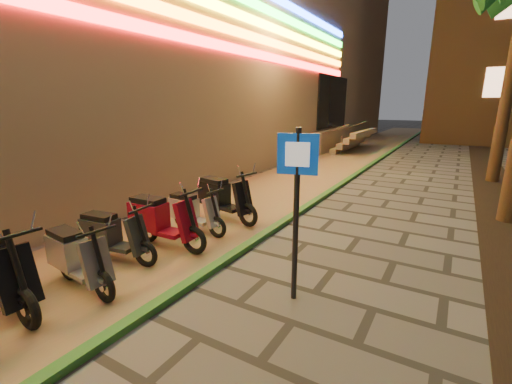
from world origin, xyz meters
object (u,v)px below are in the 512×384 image
Objects in this scene: pedestrian_sign at (297,193)px; scooter_8 at (192,211)px; scooter_5 at (75,257)px; scooter_6 at (111,235)px; scooter_9 at (222,197)px; scooter_7 at (159,220)px.

pedestrian_sign is 3.50m from scooter_8.
scooter_5 reaches higher than scooter_6.
scooter_9 is (0.35, 2.85, 0.08)m from scooter_6.
scooter_7 reaches higher than scooter_5.
pedestrian_sign reaches higher than scooter_8.
scooter_5 is 1.02× the size of scooter_6.
scooter_6 is at bearing 116.36° from scooter_5.
scooter_8 is at bearing -83.17° from scooter_9.
scooter_7 is 0.93m from scooter_8.
pedestrian_sign is 1.64× the size of scooter_8.
scooter_9 is (0.08, 1.95, 0.01)m from scooter_7.
pedestrian_sign is at bearing 30.45° from scooter_5.
scooter_9 is (0.07, 1.02, 0.09)m from scooter_8.
scooter_9 is at bearing 95.48° from scooter_5.
scooter_8 is 1.03m from scooter_9.
scooter_9 is (0.02, 3.72, 0.07)m from scooter_5.
scooter_6 is at bearing 172.91° from pedestrian_sign.
scooter_7 reaches higher than scooter_8.
pedestrian_sign is 3.54m from scooter_6.
scooter_7 is at bearing 64.98° from scooter_6.
pedestrian_sign is 3.25m from scooter_7.
scooter_5 is at bearing -171.07° from pedestrian_sign.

